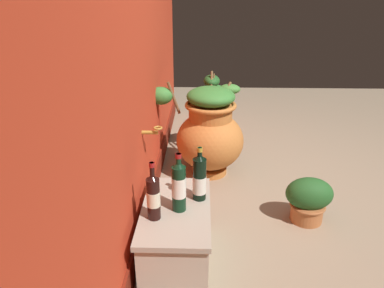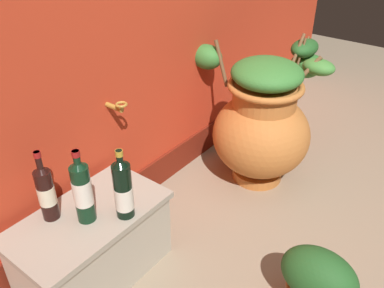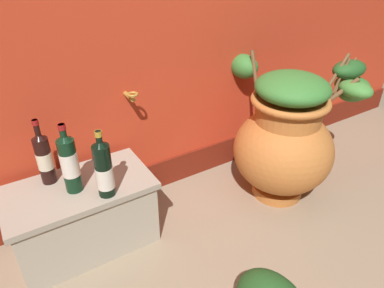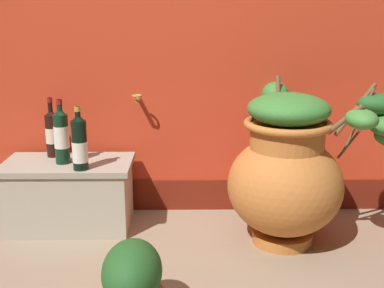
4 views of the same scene
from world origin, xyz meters
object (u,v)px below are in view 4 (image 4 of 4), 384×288
object	(u,v)px
wine_bottle_left	(80,143)
potted_shrub	(132,282)
terracotta_urn	(291,168)
wine_bottle_middle	(61,135)
wine_bottle_right	(52,132)

from	to	relation	value
wine_bottle_left	potted_shrub	distance (m)	0.87
terracotta_urn	wine_bottle_left	distance (m)	1.05
terracotta_urn	wine_bottle_middle	world-z (taller)	terracotta_urn
wine_bottle_left	wine_bottle_middle	bearing A→B (deg)	136.77
wine_bottle_middle	terracotta_urn	bearing A→B (deg)	-8.92
wine_bottle_middle	wine_bottle_right	world-z (taller)	wine_bottle_middle
terracotta_urn	wine_bottle_left	size ratio (longest dim) A/B	2.90
wine_bottle_right	terracotta_urn	bearing A→B (deg)	-13.93
wine_bottle_middle	wine_bottle_right	bearing A→B (deg)	123.23
wine_bottle_middle	wine_bottle_right	xyz separation A→B (m)	(-0.08, 0.13, -0.02)
wine_bottle_middle	potted_shrub	xyz separation A→B (m)	(0.44, -0.84, -0.35)
terracotta_urn	wine_bottle_middle	size ratio (longest dim) A/B	2.77
wine_bottle_left	wine_bottle_middle	world-z (taller)	wine_bottle_middle
wine_bottle_middle	wine_bottle_right	size ratio (longest dim) A/B	1.04
potted_shrub	terracotta_urn	bearing A→B (deg)	42.95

